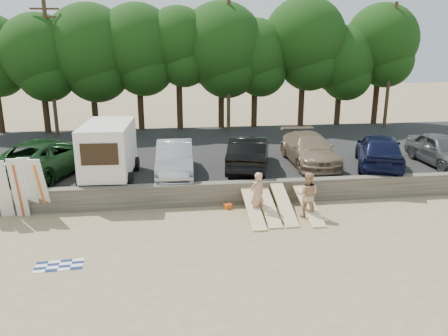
% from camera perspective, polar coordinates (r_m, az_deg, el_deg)
% --- Properties ---
extents(ground, '(120.00, 120.00, 0.00)m').
position_cam_1_polar(ground, '(16.68, 1.35, -8.29)').
color(ground, tan).
rests_on(ground, ground).
extents(seawall, '(44.00, 0.50, 1.00)m').
position_cam_1_polar(seawall, '(19.26, 0.02, -3.29)').
color(seawall, '#6B6356').
rests_on(seawall, ground).
extents(parking_lot, '(44.00, 14.50, 0.70)m').
position_cam_1_polar(parking_lot, '(26.45, -2.07, 1.72)').
color(parking_lot, '#282828').
rests_on(parking_lot, ground).
extents(treeline, '(33.29, 6.34, 9.53)m').
position_cam_1_polar(treeline, '(32.66, -3.13, 15.48)').
color(treeline, '#382616').
rests_on(treeline, parking_lot).
extents(utility_poles, '(25.80, 0.26, 9.00)m').
position_cam_1_polar(utility_poles, '(31.36, 0.61, 13.36)').
color(utility_poles, '#473321').
rests_on(utility_poles, parking_lot).
extents(box_trailer, '(2.55, 4.26, 2.64)m').
position_cam_1_polar(box_trailer, '(20.92, -14.85, 2.52)').
color(box_trailer, white).
rests_on(box_trailer, parking_lot).
extents(car_1, '(4.92, 6.99, 1.77)m').
position_cam_1_polar(car_1, '(22.77, -22.02, 1.41)').
color(car_1, black).
rests_on(car_1, parking_lot).
extents(car_2, '(1.84, 4.93, 1.61)m').
position_cam_1_polar(car_2, '(21.14, -6.47, 1.21)').
color(car_2, '#9E9EA3').
rests_on(car_2, parking_lot).
extents(car_3, '(3.07, 5.50, 1.72)m').
position_cam_1_polar(car_3, '(22.02, 3.29, 2.03)').
color(car_3, black).
rests_on(car_3, parking_lot).
extents(car_4, '(2.30, 5.43, 1.56)m').
position_cam_1_polar(car_4, '(23.45, 11.07, 2.42)').
color(car_4, '#8F755B').
rests_on(car_4, parking_lot).
extents(car_5, '(3.90, 5.71, 1.80)m').
position_cam_1_polar(car_5, '(23.66, 19.61, 2.21)').
color(car_5, black).
rests_on(car_5, parking_lot).
extents(car_6, '(1.96, 4.73, 1.60)m').
position_cam_1_polar(car_6, '(25.48, 26.52, 2.14)').
color(car_6, '#444749').
rests_on(car_6, parking_lot).
extents(surfboard_upright_1, '(0.60, 0.80, 2.52)m').
position_cam_1_polar(surfboard_upright_1, '(19.46, -26.93, -2.52)').
color(surfboard_upright_1, white).
rests_on(surfboard_upright_1, ground).
extents(surfboard_upright_2, '(0.50, 0.55, 2.56)m').
position_cam_1_polar(surfboard_upright_2, '(19.30, -25.28, -2.39)').
color(surfboard_upright_2, white).
rests_on(surfboard_upright_2, ground).
extents(surfboard_upright_3, '(0.55, 0.65, 2.56)m').
position_cam_1_polar(surfboard_upright_3, '(19.38, -24.10, -2.19)').
color(surfboard_upright_3, white).
rests_on(surfboard_upright_3, ground).
extents(surfboard_upright_4, '(0.61, 0.87, 2.51)m').
position_cam_1_polar(surfboard_upright_4, '(19.22, -22.85, -2.27)').
color(surfboard_upright_4, white).
rests_on(surfboard_upright_4, ground).
extents(surfboard_low_0, '(0.56, 2.93, 0.80)m').
position_cam_1_polar(surfboard_low_0, '(17.87, 3.83, -5.24)').
color(surfboard_low_0, beige).
rests_on(surfboard_low_0, ground).
extents(surfboard_low_1, '(0.56, 2.92, 0.81)m').
position_cam_1_polar(surfboard_low_1, '(18.14, 5.77, -4.94)').
color(surfboard_low_1, beige).
rests_on(surfboard_low_1, ground).
extents(surfboard_low_2, '(0.56, 2.88, 0.99)m').
position_cam_1_polar(surfboard_low_2, '(18.25, 7.80, -4.59)').
color(surfboard_low_2, beige).
rests_on(surfboard_low_2, ground).
extents(surfboard_low_3, '(0.56, 2.92, 0.83)m').
position_cam_1_polar(surfboard_low_3, '(18.45, 10.96, -4.76)').
color(surfboard_low_3, beige).
rests_on(surfboard_low_3, ground).
extents(beachgoer_a, '(0.82, 0.71, 1.88)m').
position_cam_1_polar(beachgoer_a, '(17.81, 4.37, -3.46)').
color(beachgoer_a, tan).
rests_on(beachgoer_a, ground).
extents(beachgoer_b, '(1.13, 1.01, 1.90)m').
position_cam_1_polar(beachgoer_b, '(18.02, 10.83, -3.45)').
color(beachgoer_b, tan).
rests_on(beachgoer_b, ground).
extents(cooler, '(0.44, 0.38, 0.32)m').
position_cam_1_polar(cooler, '(18.98, 3.47, -4.71)').
color(cooler, '#258933').
rests_on(cooler, ground).
extents(gear_bag, '(0.37, 0.35, 0.22)m').
position_cam_1_polar(gear_bag, '(18.85, 0.51, -5.00)').
color(gear_bag, orange).
rests_on(gear_bag, ground).
extents(beach_towel, '(1.59, 1.59, 0.00)m').
position_cam_1_polar(beach_towel, '(15.26, -20.75, -11.82)').
color(beach_towel, white).
rests_on(beach_towel, ground).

